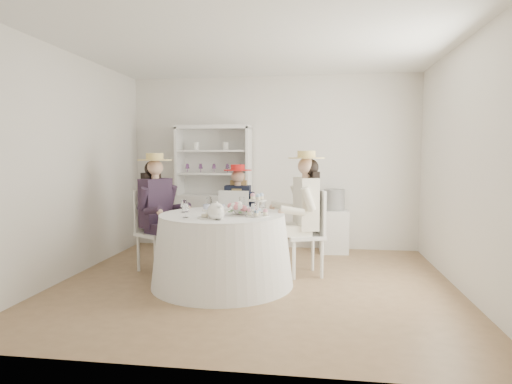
# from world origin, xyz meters

# --- Properties ---
(ground) EXTENTS (4.50, 4.50, 0.00)m
(ground) POSITION_xyz_m (0.00, 0.00, 0.00)
(ground) COLOR brown
(ground) RESTS_ON ground
(ceiling) EXTENTS (4.50, 4.50, 0.00)m
(ceiling) POSITION_xyz_m (0.00, 0.00, 2.70)
(ceiling) COLOR white
(ceiling) RESTS_ON wall_back
(wall_back) EXTENTS (4.50, 0.00, 4.50)m
(wall_back) POSITION_xyz_m (0.00, 2.00, 1.35)
(wall_back) COLOR silver
(wall_back) RESTS_ON ground
(wall_front) EXTENTS (4.50, 0.00, 4.50)m
(wall_front) POSITION_xyz_m (0.00, -2.00, 1.35)
(wall_front) COLOR silver
(wall_front) RESTS_ON ground
(wall_left) EXTENTS (0.00, 4.50, 4.50)m
(wall_left) POSITION_xyz_m (-2.25, 0.00, 1.35)
(wall_left) COLOR silver
(wall_left) RESTS_ON ground
(wall_right) EXTENTS (0.00, 4.50, 4.50)m
(wall_right) POSITION_xyz_m (2.25, 0.00, 1.35)
(wall_right) COLOR silver
(wall_right) RESTS_ON ground
(tea_table) EXTENTS (1.61, 1.61, 0.81)m
(tea_table) POSITION_xyz_m (-0.36, -0.05, 0.40)
(tea_table) COLOR white
(tea_table) RESTS_ON ground
(hutch) EXTENTS (1.26, 0.75, 1.93)m
(hutch) POSITION_xyz_m (-0.89, 1.76, 0.68)
(hutch) COLOR silver
(hutch) RESTS_ON ground
(side_table) EXTENTS (0.43, 0.43, 0.64)m
(side_table) POSITION_xyz_m (0.96, 1.75, 0.32)
(side_table) COLOR silver
(side_table) RESTS_ON ground
(hatbox) EXTENTS (0.32, 0.32, 0.31)m
(hatbox) POSITION_xyz_m (0.96, 1.75, 0.80)
(hatbox) COLOR black
(hatbox) RESTS_ON side_table
(guest_left) EXTENTS (0.64, 0.59, 1.50)m
(guest_left) POSITION_xyz_m (-1.30, 0.38, 0.84)
(guest_left) COLOR silver
(guest_left) RESTS_ON ground
(guest_mid) EXTENTS (0.48, 0.51, 1.34)m
(guest_mid) POSITION_xyz_m (-0.38, 0.98, 0.76)
(guest_mid) COLOR silver
(guest_mid) RESTS_ON ground
(guest_right) EXTENTS (0.63, 0.58, 1.52)m
(guest_right) POSITION_xyz_m (0.54, 0.44, 0.86)
(guest_right) COLOR silver
(guest_right) RESTS_ON ground
(spare_chair) EXTENTS (0.45, 0.45, 1.01)m
(spare_chair) POSITION_xyz_m (-0.36, 0.76, 0.54)
(spare_chair) COLOR silver
(spare_chair) RESTS_ON ground
(teacup_a) EXTENTS (0.09, 0.09, 0.07)m
(teacup_a) POSITION_xyz_m (-0.60, 0.16, 0.85)
(teacup_a) COLOR white
(teacup_a) RESTS_ON tea_table
(teacup_b) EXTENTS (0.07, 0.07, 0.07)m
(teacup_b) POSITION_xyz_m (-0.42, 0.21, 0.84)
(teacup_b) COLOR white
(teacup_b) RESTS_ON tea_table
(teacup_c) EXTENTS (0.09, 0.09, 0.07)m
(teacup_c) POSITION_xyz_m (-0.12, 0.11, 0.84)
(teacup_c) COLOR white
(teacup_c) RESTS_ON tea_table
(flower_bowl) EXTENTS (0.30, 0.30, 0.06)m
(flower_bowl) POSITION_xyz_m (-0.15, -0.04, 0.84)
(flower_bowl) COLOR white
(flower_bowl) RESTS_ON tea_table
(flower_arrangement) EXTENTS (0.18, 0.18, 0.07)m
(flower_arrangement) POSITION_xyz_m (-0.16, -0.16, 0.90)
(flower_arrangement) COLOR #D66B79
(flower_arrangement) RESTS_ON tea_table
(table_teapot) EXTENTS (0.26, 0.19, 0.20)m
(table_teapot) POSITION_xyz_m (-0.33, -0.47, 0.89)
(table_teapot) COLOR white
(table_teapot) RESTS_ON tea_table
(sandwich_plate) EXTENTS (0.27, 0.27, 0.06)m
(sandwich_plate) POSITION_xyz_m (-0.42, -0.40, 0.83)
(sandwich_plate) COLOR white
(sandwich_plate) RESTS_ON tea_table
(cupcake_stand) EXTENTS (0.26, 0.26, 0.24)m
(cupcake_stand) POSITION_xyz_m (0.06, -0.20, 0.90)
(cupcake_stand) COLOR white
(cupcake_stand) RESTS_ON tea_table
(stemware_set) EXTENTS (0.98, 0.98, 0.15)m
(stemware_set) POSITION_xyz_m (-0.36, -0.05, 0.89)
(stemware_set) COLOR white
(stemware_set) RESTS_ON tea_table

